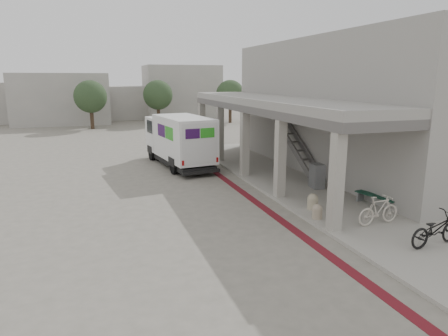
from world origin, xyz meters
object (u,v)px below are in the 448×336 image
object	(u,v)px
fedex_truck	(179,139)
bicycle_cream	(379,210)
bench	(376,198)
utility_cabinet	(317,176)
bicycle_black	(435,229)

from	to	relation	value
fedex_truck	bicycle_cream	distance (m)	12.61
bench	bicycle_cream	world-z (taller)	bicycle_cream
utility_cabinet	bicycle_black	world-z (taller)	utility_cabinet
bench	utility_cabinet	bearing A→B (deg)	91.91
bicycle_black	bicycle_cream	distance (m)	2.03
utility_cabinet	bicycle_black	xyz separation A→B (m)	(-0.11, -6.71, -0.04)
bench	bicycle_cream	distance (m)	2.15
fedex_truck	utility_cabinet	world-z (taller)	fedex_truck
fedex_truck	bicycle_black	world-z (taller)	fedex_truck
fedex_truck	bench	bearing A→B (deg)	-68.76
bench	bicycle_black	world-z (taller)	bicycle_black
fedex_truck	bicycle_cream	world-z (taller)	fedex_truck
bicycle_cream	bicycle_black	bearing A→B (deg)	-172.75
bench	utility_cabinet	world-z (taller)	utility_cabinet
bench	bicycle_black	xyz separation A→B (m)	(-0.90, -3.70, 0.21)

